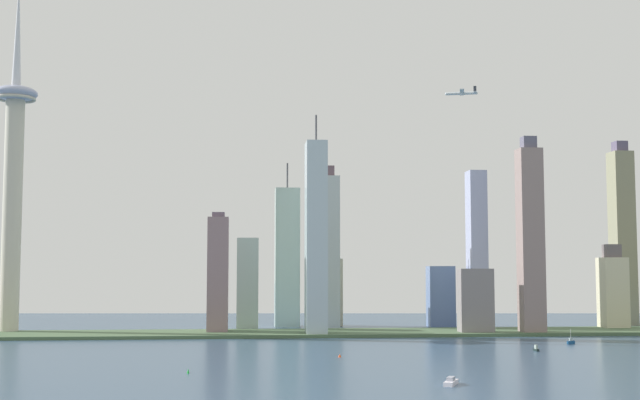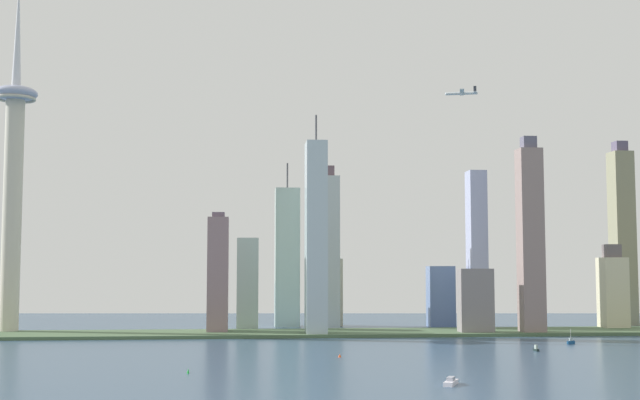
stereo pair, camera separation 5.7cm
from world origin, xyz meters
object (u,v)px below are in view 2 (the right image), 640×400
at_px(observation_tower, 14,167).
at_px(skyscraper_5, 326,250).
at_px(skyscraper_11, 316,238).
at_px(boat_6, 451,382).
at_px(boat_3, 571,342).
at_px(skyscraper_2, 477,249).
at_px(skyscraper_0, 287,257).
at_px(channel_buoy_0, 340,356).
at_px(skyscraper_4, 622,236).
at_px(skyscraper_7, 335,292).
at_px(skyscraper_10, 613,291).
at_px(skyscraper_1, 441,296).
at_px(skyscraper_3, 530,239).
at_px(skyscraper_9, 218,275).
at_px(boat_4, 536,349).
at_px(skyscraper_6, 476,302).
at_px(airplane, 462,93).
at_px(channel_buoy_1, 188,371).
at_px(skyscraper_8, 247,284).

height_order(observation_tower, skyscraper_5, observation_tower).
height_order(skyscraper_11, boat_6, skyscraper_11).
relative_size(boat_3, boat_6, 0.70).
bearing_deg(skyscraper_2, skyscraper_0, 162.80).
relative_size(skyscraper_5, channel_buoy_0, 76.65).
xyz_separation_m(observation_tower, skyscraper_2, (395.03, 19.63, -66.84)).
bearing_deg(skyscraper_4, skyscraper_5, -175.85).
bearing_deg(skyscraper_7, skyscraper_5, -108.58).
xyz_separation_m(skyscraper_5, skyscraper_10, (244.70, -44.60, -36.00)).
distance_m(skyscraper_10, skyscraper_11, 268.46).
relative_size(skyscraper_1, skyscraper_3, 0.35).
height_order(skyscraper_7, skyscraper_9, skyscraper_9).
height_order(skyscraper_7, skyscraper_10, skyscraper_10).
xyz_separation_m(skyscraper_4, boat_4, (-172.62, -237.74, -82.88)).
xyz_separation_m(skyscraper_1, skyscraper_6, (3.25, -103.60, -1.24)).
bearing_deg(airplane, boat_3, 119.44).
xyz_separation_m(skyscraper_11, channel_buoy_1, (-85.08, -226.95, -75.76)).
bearing_deg(boat_3, skyscraper_1, -99.50).
relative_size(skyscraper_6, boat_3, 5.00).
bearing_deg(skyscraper_4, skyscraper_9, -168.45).
distance_m(skyscraper_8, boat_6, 356.73).
distance_m(skyscraper_5, channel_buoy_1, 335.97).
height_order(skyscraper_1, channel_buoy_0, skyscraper_1).
bearing_deg(skyscraper_11, skyscraper_5, 78.77).
relative_size(skyscraper_5, skyscraper_9, 1.47).
xyz_separation_m(skyscraper_0, skyscraper_7, (45.39, 4.78, -32.52)).
bearing_deg(observation_tower, skyscraper_6, -6.83).
relative_size(skyscraper_0, boat_3, 14.33).
xyz_separation_m(skyscraper_1, skyscraper_5, (-108.26, -18.66, 41.89)).
distance_m(skyscraper_1, skyscraper_9, 217.44).
distance_m(skyscraper_3, skyscraper_8, 238.91).
distance_m(skyscraper_9, boat_4, 266.26).
xyz_separation_m(skyscraper_3, channel_buoy_0, (-173.69, -154.39, -76.07)).
xyz_separation_m(skyscraper_2, skyscraper_3, (24.88, -67.58, 7.11)).
xyz_separation_m(skyscraper_4, boat_6, (-266.71, -387.89, -82.92)).
bearing_deg(boat_6, skyscraper_4, -9.01).
xyz_separation_m(skyscraper_1, boat_3, (47.00, -188.69, -26.05)).
xyz_separation_m(skyscraper_6, boat_3, (43.76, -85.09, -24.81)).
relative_size(observation_tower, skyscraper_5, 2.06).
height_order(skyscraper_3, skyscraper_11, skyscraper_11).
relative_size(skyscraper_4, skyscraper_8, 2.21).
bearing_deg(channel_buoy_1, boat_4, 23.97).
bearing_deg(boat_3, boat_6, 31.86).
xyz_separation_m(channel_buoy_0, channel_buoy_1, (-85.20, -70.28, 0.23)).
height_order(observation_tower, skyscraper_7, observation_tower).
bearing_deg(skyscraper_6, boat_6, -108.15).
bearing_deg(skyscraper_6, skyscraper_3, -3.88).
relative_size(skyscraper_4, skyscraper_5, 1.21).
height_order(skyscraper_7, channel_buoy_1, skyscraper_7).
height_order(skyscraper_5, skyscraper_10, skyscraper_5).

